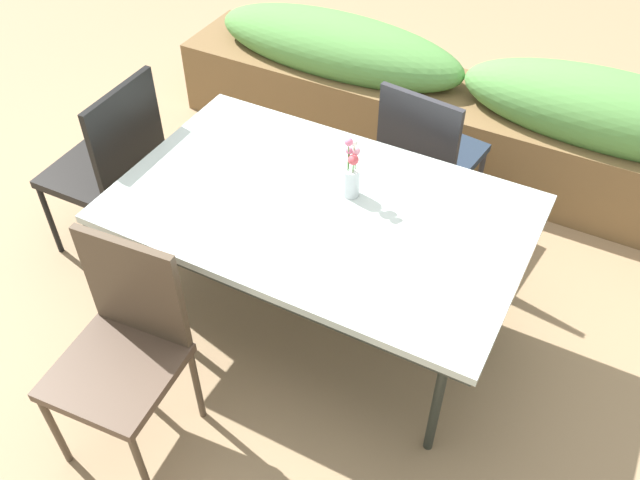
{
  "coord_description": "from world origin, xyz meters",
  "views": [
    {
      "loc": [
        1.03,
        -1.9,
        2.5
      ],
      "look_at": [
        0.07,
        -0.08,
        0.52
      ],
      "focal_mm": 38.27,
      "sensor_mm": 36.0,
      "label": 1
    }
  ],
  "objects_px": {
    "chair_near_left": "(124,343)",
    "chair_far_side": "(427,152)",
    "flower_vase": "(351,174)",
    "dining_table": "(320,214)",
    "chair_end_left": "(112,162)",
    "planter_box": "(462,109)"
  },
  "relations": [
    {
      "from": "chair_end_left",
      "to": "flower_vase",
      "type": "bearing_deg",
      "value": -85.56
    },
    {
      "from": "chair_far_side",
      "to": "chair_near_left",
      "type": "bearing_deg",
      "value": -101.28
    },
    {
      "from": "dining_table",
      "to": "planter_box",
      "type": "distance_m",
      "value": 1.51
    },
    {
      "from": "planter_box",
      "to": "chair_end_left",
      "type": "bearing_deg",
      "value": -130.25
    },
    {
      "from": "chair_near_left",
      "to": "planter_box",
      "type": "bearing_deg",
      "value": -107.26
    },
    {
      "from": "dining_table",
      "to": "chair_end_left",
      "type": "distance_m",
      "value": 1.12
    },
    {
      "from": "chair_near_left",
      "to": "dining_table",
      "type": "bearing_deg",
      "value": -119.7
    },
    {
      "from": "flower_vase",
      "to": "chair_end_left",
      "type": "bearing_deg",
      "value": -174.41
    },
    {
      "from": "chair_far_side",
      "to": "planter_box",
      "type": "distance_m",
      "value": 0.68
    },
    {
      "from": "dining_table",
      "to": "chair_near_left",
      "type": "bearing_deg",
      "value": -115.02
    },
    {
      "from": "dining_table",
      "to": "chair_end_left",
      "type": "relative_size",
      "value": 1.71
    },
    {
      "from": "flower_vase",
      "to": "planter_box",
      "type": "relative_size",
      "value": 0.08
    },
    {
      "from": "dining_table",
      "to": "flower_vase",
      "type": "distance_m",
      "value": 0.2
    },
    {
      "from": "chair_near_left",
      "to": "chair_end_left",
      "type": "xyz_separation_m",
      "value": [
        -0.74,
        0.81,
        0.01
      ]
    },
    {
      "from": "chair_end_left",
      "to": "flower_vase",
      "type": "relative_size",
      "value": 3.42
    },
    {
      "from": "chair_far_side",
      "to": "flower_vase",
      "type": "bearing_deg",
      "value": -89.7
    },
    {
      "from": "dining_table",
      "to": "chair_near_left",
      "type": "xyz_separation_m",
      "value": [
        -0.38,
        -0.81,
        -0.15
      ]
    },
    {
      "from": "chair_near_left",
      "to": "chair_far_side",
      "type": "relative_size",
      "value": 1.05
    },
    {
      "from": "dining_table",
      "to": "flower_vase",
      "type": "height_order",
      "value": "flower_vase"
    },
    {
      "from": "dining_table",
      "to": "chair_near_left",
      "type": "relative_size",
      "value": 1.77
    },
    {
      "from": "chair_far_side",
      "to": "flower_vase",
      "type": "height_order",
      "value": "flower_vase"
    },
    {
      "from": "chair_near_left",
      "to": "chair_end_left",
      "type": "bearing_deg",
      "value": -52.31
    }
  ]
}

